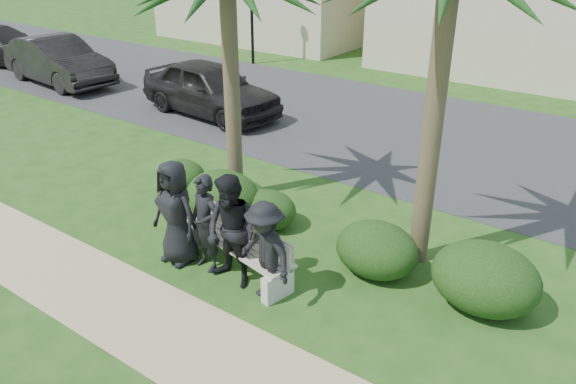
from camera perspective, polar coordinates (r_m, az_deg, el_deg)
name	(u,v)px	position (r m, az deg, el deg)	size (l,w,h in m)	color
ground	(221,261)	(9.83, -6.87, -7.02)	(160.00, 160.00, 0.00)	#234914
footpath	(140,315)	(8.85, -14.85, -11.97)	(30.00, 1.60, 0.01)	tan
asphalt_street	(415,134)	(16.00, 12.75, 5.81)	(160.00, 8.00, 0.01)	#2D2D30
park_bench	(234,247)	(9.46, -5.53, -5.62)	(2.53, 1.01, 0.85)	#AEA292
man_a	(175,213)	(9.54, -11.36, -2.07)	(0.90, 0.58, 1.84)	black
man_b	(205,223)	(9.28, -8.42, -3.18)	(0.61, 0.40, 1.69)	black
man_c	(232,232)	(8.80, -5.76, -4.06)	(0.91, 0.71, 1.87)	black
man_d	(265,251)	(8.49, -2.35, -6.05)	(1.06, 0.61, 1.63)	black
hedge_a	(182,175)	(12.33, -10.72, 1.71)	(1.10, 0.91, 0.71)	#14330E
hedge_b	(223,195)	(10.94, -6.61, -0.35)	(1.56, 1.29, 1.02)	#14330E
hedge_c	(242,199)	(11.05, -4.74, -0.68)	(1.19, 0.98, 0.77)	#14330E
hedge_d	(268,208)	(10.70, -2.00, -1.67)	(1.12, 0.93, 0.73)	#14330E
hedge_e	(377,248)	(9.37, 9.01, -5.64)	(1.40, 1.16, 0.91)	#14330E
hedge_f	(485,276)	(8.94, 19.42, -8.07)	(1.63, 1.34, 1.06)	#14330E
car_a	(210,88)	(17.19, -7.90, 10.39)	(1.89, 4.71, 1.60)	black
car_b	(58,61)	(22.12, -22.33, 12.23)	(1.73, 4.96, 1.63)	black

